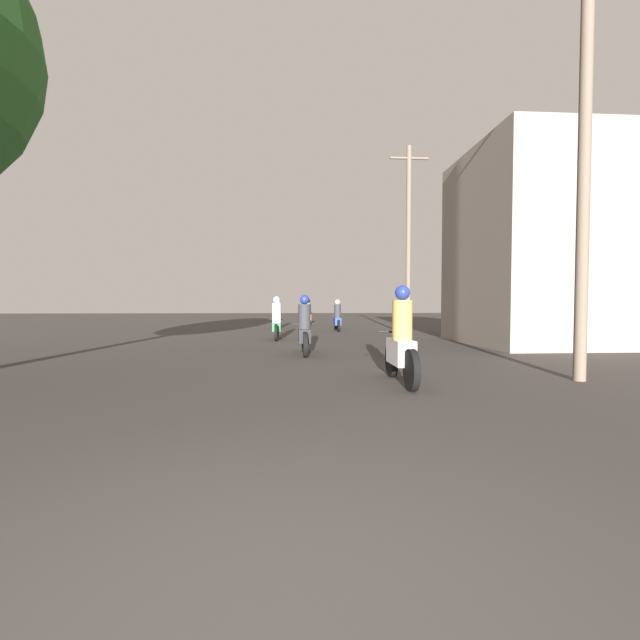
# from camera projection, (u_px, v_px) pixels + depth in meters

# --- Properties ---
(motorcycle_white) EXTENTS (0.60, 1.90, 1.60)m
(motorcycle_white) POSITION_uv_depth(u_px,v_px,m) (401.00, 345.00, 6.95)
(motorcycle_white) COLOR black
(motorcycle_white) RESTS_ON ground_plane
(motorcycle_black) EXTENTS (0.60, 1.92, 1.54)m
(motorcycle_black) POSITION_uv_depth(u_px,v_px,m) (304.00, 331.00, 11.02)
(motorcycle_black) COLOR black
(motorcycle_black) RESTS_ON ground_plane
(motorcycle_green) EXTENTS (0.60, 2.05, 1.58)m
(motorcycle_green) POSITION_uv_depth(u_px,v_px,m) (277.00, 322.00, 15.66)
(motorcycle_green) COLOR black
(motorcycle_green) RESTS_ON ground_plane
(motorcycle_blue) EXTENTS (0.60, 1.83, 1.52)m
(motorcycle_blue) POSITION_uv_depth(u_px,v_px,m) (337.00, 318.00, 20.65)
(motorcycle_blue) COLOR black
(motorcycle_blue) RESTS_ON ground_plane
(motorcycle_silver) EXTENTS (0.60, 1.95, 1.53)m
(motorcycle_silver) POSITION_uv_depth(u_px,v_px,m) (278.00, 317.00, 23.02)
(motorcycle_silver) COLOR black
(motorcycle_silver) RESTS_ON ground_plane
(motorcycle_orange) EXTENTS (0.60, 1.86, 1.62)m
(motorcycle_orange) POSITION_uv_depth(u_px,v_px,m) (309.00, 314.00, 26.54)
(motorcycle_orange) COLOR black
(motorcycle_orange) RESTS_ON ground_plane
(building_right_near) EXTENTS (4.80, 5.20, 6.27)m
(building_right_near) POSITION_uv_depth(u_px,v_px,m) (542.00, 248.00, 13.85)
(building_right_near) COLOR gray
(building_right_near) RESTS_ON ground_plane
(utility_pole_near) EXTENTS (1.60, 0.20, 7.94)m
(utility_pole_near) POSITION_uv_depth(u_px,v_px,m) (585.00, 133.00, 7.08)
(utility_pole_near) COLOR #6B5B4C
(utility_pole_near) RESTS_ON ground_plane
(utility_pole_far) EXTENTS (1.60, 0.20, 7.78)m
(utility_pole_far) POSITION_uv_depth(u_px,v_px,m) (409.00, 237.00, 17.63)
(utility_pole_far) COLOR #6B5B4C
(utility_pole_far) RESTS_ON ground_plane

